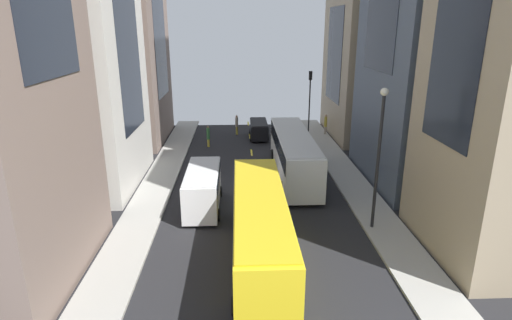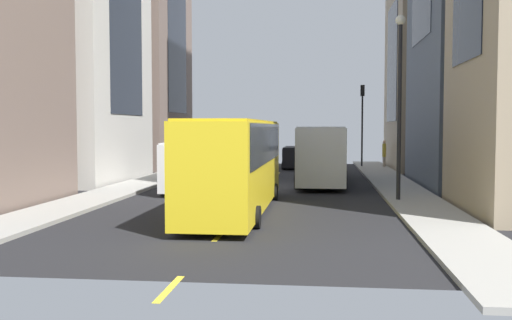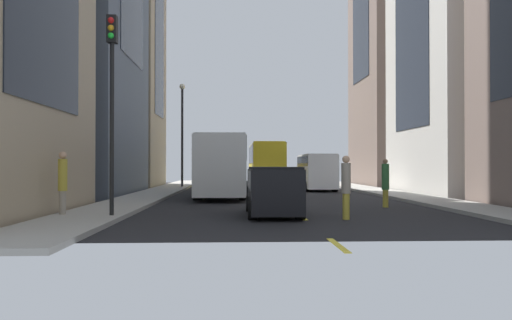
% 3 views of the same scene
% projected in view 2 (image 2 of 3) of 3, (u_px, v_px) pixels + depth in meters
% --- Properties ---
extents(ground_plane, '(40.90, 40.90, 0.00)m').
position_uv_depth(ground_plane, '(266.00, 186.00, 32.82)').
color(ground_plane, black).
extents(sidewalk_west, '(2.49, 44.00, 0.15)m').
position_uv_depth(sidewalk_west, '(396.00, 186.00, 32.01)').
color(sidewalk_west, '#9E9B93').
rests_on(sidewalk_west, ground).
extents(sidewalk_east, '(2.49, 44.00, 0.15)m').
position_uv_depth(sidewalk_east, '(142.00, 183.00, 33.62)').
color(sidewalk_east, '#9E9B93').
rests_on(sidewalk_east, ground).
extents(lane_stripe_0, '(0.16, 2.00, 0.01)m').
position_uv_depth(lane_stripe_0, '(288.00, 163.00, 53.65)').
color(lane_stripe_0, yellow).
rests_on(lane_stripe_0, ground).
extents(lane_stripe_1, '(0.16, 2.00, 0.01)m').
position_uv_depth(lane_stripe_1, '(283.00, 168.00, 47.70)').
color(lane_stripe_1, yellow).
rests_on(lane_stripe_1, ground).
extents(lane_stripe_2, '(0.16, 2.00, 0.01)m').
position_uv_depth(lane_stripe_2, '(278.00, 173.00, 41.75)').
color(lane_stripe_2, yellow).
rests_on(lane_stripe_2, ground).
extents(lane_stripe_3, '(0.16, 2.00, 0.01)m').
position_uv_depth(lane_stripe_3, '(271.00, 181.00, 35.80)').
color(lane_stripe_3, yellow).
rests_on(lane_stripe_3, ground).
extents(lane_stripe_4, '(0.16, 2.00, 0.01)m').
position_uv_depth(lane_stripe_4, '(261.00, 192.00, 29.84)').
color(lane_stripe_4, yellow).
rests_on(lane_stripe_4, ground).
extents(lane_stripe_5, '(0.16, 2.00, 0.01)m').
position_uv_depth(lane_stripe_5, '(245.00, 208.00, 23.89)').
color(lane_stripe_5, yellow).
rests_on(lane_stripe_5, ground).
extents(lane_stripe_6, '(0.16, 2.00, 0.01)m').
position_uv_depth(lane_stripe_6, '(220.00, 235.00, 17.94)').
color(lane_stripe_6, yellow).
rests_on(lane_stripe_6, ground).
extents(lane_stripe_7, '(0.16, 2.00, 0.01)m').
position_uv_depth(lane_stripe_7, '(169.00, 289.00, 11.99)').
color(lane_stripe_7, yellow).
rests_on(lane_stripe_7, ground).
extents(building_west_0, '(9.61, 11.43, 16.83)m').
position_uv_depth(building_west_0, '(454.00, 62.00, 45.81)').
color(building_west_0, tan).
rests_on(building_west_0, ground).
extents(building_east_0, '(6.30, 10.79, 20.00)m').
position_uv_depth(building_east_0, '(140.00, 46.00, 47.77)').
color(building_east_0, '#7A665B').
rests_on(building_east_0, ground).
extents(building_east_1, '(7.58, 10.40, 18.16)m').
position_uv_depth(building_east_1, '(67.00, 33.00, 35.51)').
color(building_east_1, beige).
rests_on(building_east_1, ground).
extents(city_bus_white, '(2.80, 12.61, 3.35)m').
position_uv_depth(city_bus_white, '(321.00, 149.00, 35.03)').
color(city_bus_white, silver).
rests_on(city_bus_white, ground).
extents(streetcar_yellow, '(2.70, 12.10, 3.59)m').
position_uv_depth(streetcar_yellow, '(236.00, 158.00, 22.85)').
color(streetcar_yellow, yellow).
rests_on(streetcar_yellow, ground).
extents(delivery_van_white, '(2.25, 5.98, 2.58)m').
position_uv_depth(delivery_van_white, '(193.00, 162.00, 30.03)').
color(delivery_van_white, white).
rests_on(delivery_van_white, ground).
extents(car_black_0, '(1.88, 4.56, 1.74)m').
position_uv_depth(car_black_0, '(295.00, 156.00, 46.87)').
color(car_black_0, black).
rests_on(car_black_0, ground).
extents(pedestrian_waiting_curb, '(0.31, 0.31, 2.11)m').
position_uv_depth(pedestrian_waiting_curb, '(268.00, 153.00, 48.60)').
color(pedestrian_waiting_curb, gold).
rests_on(pedestrian_waiting_curb, ground).
extents(pedestrian_walking_far, '(0.32, 0.32, 2.06)m').
position_uv_depth(pedestrian_walking_far, '(226.00, 156.00, 44.31)').
color(pedestrian_walking_far, gold).
rests_on(pedestrian_walking_far, ground).
extents(pedestrian_crossing_mid, '(0.30, 0.30, 2.11)m').
position_uv_depth(pedestrian_crossing_mid, '(384.00, 152.00, 46.84)').
color(pedestrian_crossing_mid, gray).
rests_on(pedestrian_crossing_mid, ground).
extents(traffic_light_near_corner, '(0.32, 0.44, 6.58)m').
position_uv_depth(traffic_light_near_corner, '(362.00, 111.00, 47.28)').
color(traffic_light_near_corner, black).
rests_on(traffic_light_near_corner, ground).
extents(streetlamp_near, '(0.44, 0.44, 8.03)m').
position_uv_depth(streetlamp_near, '(400.00, 89.00, 25.35)').
color(streetlamp_near, black).
rests_on(streetlamp_near, ground).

